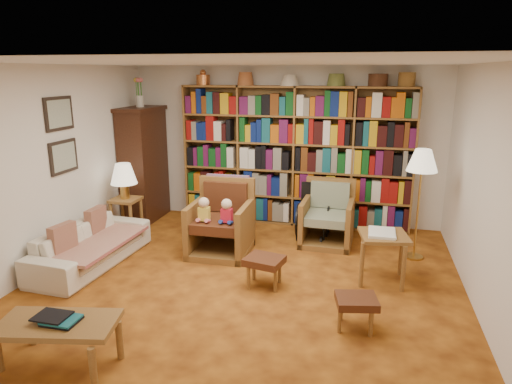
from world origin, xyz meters
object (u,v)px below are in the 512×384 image
(sofa, at_px, (91,245))
(armchair_sage, at_px, (328,219))
(wheelchair, at_px, (313,213))
(coffee_table, at_px, (58,327))
(side_table_lamp, at_px, (126,208))
(floor_lamp, at_px, (422,165))
(side_table_papers, at_px, (383,242))
(footstool_b, at_px, (356,303))
(armchair_leather, at_px, (223,222))
(footstool_a, at_px, (264,263))

(sofa, distance_m, armchair_sage, 3.26)
(wheelchair, bearing_deg, coffee_table, -115.23)
(side_table_lamp, xyz_separation_m, floor_lamp, (4.15, 0.13, 0.84))
(sofa, xyz_separation_m, wheelchair, (2.64, 1.67, 0.12))
(side_table_papers, bearing_deg, footstool_b, -102.84)
(side_table_papers, bearing_deg, wheelchair, 127.23)
(wheelchair, xyz_separation_m, coffee_table, (-1.69, -3.59, -0.02))
(side_table_lamp, relative_size, wheelchair, 0.70)
(coffee_table, bearing_deg, sofa, 116.46)
(wheelchair, relative_size, floor_lamp, 0.56)
(side_table_lamp, xyz_separation_m, armchair_sage, (2.96, 0.47, -0.08))
(side_table_lamp, bearing_deg, armchair_sage, 9.05)
(armchair_leather, bearing_deg, side_table_papers, -12.48)
(sofa, height_order, floor_lamp, floor_lamp)
(side_table_lamp, distance_m, wheelchair, 2.80)
(armchair_leather, xyz_separation_m, floor_lamp, (2.56, 0.35, 0.86))
(floor_lamp, distance_m, side_table_papers, 1.21)
(floor_lamp, bearing_deg, wheelchair, 162.09)
(armchair_leather, height_order, wheelchair, armchair_leather)
(sofa, xyz_separation_m, floor_lamp, (4.05, 1.22, 1.01))
(armchair_leather, xyz_separation_m, coffee_table, (-0.54, -2.78, -0.06))
(armchair_leather, bearing_deg, sofa, -149.95)
(armchair_sage, relative_size, coffee_table, 0.86)
(side_table_lamp, xyz_separation_m, side_table_papers, (3.71, -0.69, 0.07))
(wheelchair, relative_size, coffee_table, 0.79)
(sofa, distance_m, coffee_table, 2.14)
(wheelchair, distance_m, footstool_b, 2.51)
(armchair_sage, relative_size, side_table_papers, 1.45)
(armchair_leather, distance_m, coffee_table, 2.83)
(side_table_lamp, xyz_separation_m, coffee_table, (1.05, -3.00, -0.07))
(side_table_lamp, xyz_separation_m, wheelchair, (2.74, 0.58, -0.05))
(armchair_sage, distance_m, footstool_a, 1.73)
(armchair_sage, distance_m, coffee_table, 3.96)
(armchair_sage, xyz_separation_m, wheelchair, (-0.22, 0.11, 0.03))
(side_table_lamp, distance_m, footstool_b, 3.91)
(armchair_sage, height_order, side_table_papers, armchair_sage)
(armchair_leather, xyz_separation_m, side_table_papers, (2.12, -0.47, 0.09))
(side_table_lamp, bearing_deg, coffee_table, -70.69)
(footstool_b, relative_size, coffee_table, 0.42)
(side_table_lamp, distance_m, side_table_papers, 3.78)
(wheelchair, bearing_deg, side_table_lamp, -167.98)
(footstool_b, bearing_deg, side_table_lamp, 152.17)
(armchair_leather, bearing_deg, footstool_a, -49.28)
(armchair_leather, relative_size, floor_lamp, 0.69)
(floor_lamp, xyz_separation_m, coffee_table, (-3.10, -3.13, -0.91))
(sofa, distance_m, footstool_a, 2.30)
(footstool_b, bearing_deg, sofa, 167.65)
(floor_lamp, distance_m, coffee_table, 4.50)
(sofa, bearing_deg, armchair_leather, -56.79)
(side_table_lamp, height_order, armchair_leather, armchair_leather)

